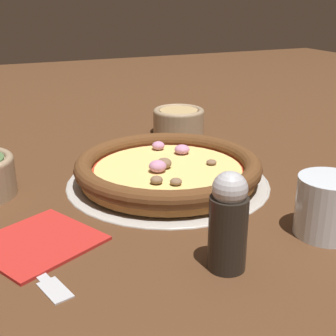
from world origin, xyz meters
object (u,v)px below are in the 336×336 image
Objects in this scene: pizza at (168,168)px; pepper_shaker at (228,222)px; fork at (35,269)px; drinking_cup at (328,206)px; bowl_near at (179,120)px; pizza_tray at (168,181)px; napkin at (38,241)px.

pepper_shaker reaches higher than pizza.
drinking_cup is at bearing 65.09° from fork.
fork is (0.37, 0.43, -0.03)m from bowl_near.
pepper_shaker reaches higher than pizza_tray.
bowl_near is at bearing -134.45° from napkin.
fork is at bearing -21.87° from pepper_shaker.
fork is at bearing -9.86° from drinking_cup.
pizza is 1.73× the size of napkin.
drinking_cup is 0.49× the size of fork.
bowl_near is (-0.14, -0.25, 0.01)m from pizza.
bowl_near is 0.64× the size of napkin.
pizza_tray is at bearing 61.70° from bowl_near.
pizza_tray is 2.85× the size of pepper_shaker.
napkin is 0.06m from fork.
napkin is (0.34, -0.12, -0.03)m from drinking_cup.
pepper_shaker is at bearing 70.84° from bowl_near.
pepper_shaker is at bearing 143.15° from napkin.
pizza is (-0.00, -0.00, 0.02)m from pizza_tray.
napkin reaches higher than pizza_tray.
pizza is at bearing 111.42° from fork.
bowl_near is (-0.14, -0.25, 0.03)m from pizza_tray.
pizza_tray reaches higher than fork.
pizza_tray is at bearing -152.70° from napkin.
bowl_near reaches higher than pizza.
bowl_near is at bearing 123.80° from fork.
bowl_near is at bearing -118.30° from pizza_tray.
pizza is 3.77× the size of drinking_cup.
pepper_shaker is at bearing 53.09° from fork.
pizza_tray is at bearing -64.20° from drinking_cup.
pizza_tray is 1.89× the size of napkin.
pizza_tray is 0.27m from drinking_cup.
pizza_tray is 4.12× the size of drinking_cup.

